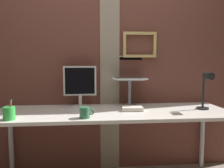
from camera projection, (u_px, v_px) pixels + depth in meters
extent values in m
cube|color=brown|center=(101.00, 56.00, 2.51)|extent=(3.26, 0.12, 2.57)
cube|color=gray|center=(110.00, 55.00, 2.45)|extent=(0.21, 0.01, 2.57)
cube|color=tan|center=(140.00, 33.00, 2.45)|extent=(0.37, 0.03, 0.03)
cube|color=tan|center=(140.00, 56.00, 2.47)|extent=(0.37, 0.03, 0.03)
cube|color=tan|center=(125.00, 45.00, 2.44)|extent=(0.03, 0.03, 0.22)
cube|color=tan|center=(155.00, 45.00, 2.47)|extent=(0.03, 0.03, 0.22)
cube|color=silver|center=(113.00, 112.00, 2.16)|extent=(2.26, 0.72, 0.03)
cylinder|color=#B2B2B7|center=(11.00, 142.00, 2.39)|extent=(0.05, 0.05, 0.72)
cylinder|color=#B2B2B7|center=(202.00, 136.00, 2.59)|extent=(0.05, 0.05, 0.72)
cylinder|color=silver|center=(80.00, 106.00, 2.36)|extent=(0.18, 0.18, 0.01)
cylinder|color=silver|center=(80.00, 100.00, 2.36)|extent=(0.04, 0.04, 0.11)
cube|color=silver|center=(80.00, 81.00, 2.34)|extent=(0.34, 0.04, 0.31)
cube|color=black|center=(80.00, 81.00, 2.32)|extent=(0.30, 0.00, 0.27)
cylinder|color=gray|center=(129.00, 105.00, 2.41)|extent=(0.14, 0.14, 0.01)
cylinder|color=gray|center=(130.00, 92.00, 2.40)|extent=(0.03, 0.03, 0.26)
cube|color=gray|center=(130.00, 80.00, 2.38)|extent=(0.28, 0.22, 0.01)
cube|color=white|center=(130.00, 79.00, 2.38)|extent=(0.35, 0.24, 0.01)
cube|color=#2D2D30|center=(129.00, 78.00, 2.40)|extent=(0.31, 0.15, 0.00)
cube|color=white|center=(128.00, 67.00, 2.51)|extent=(0.35, 0.04, 0.24)
cube|color=black|center=(128.00, 67.00, 2.50)|extent=(0.32, 0.03, 0.21)
cylinder|color=black|center=(203.00, 108.00, 2.24)|extent=(0.12, 0.12, 0.02)
cylinder|color=black|center=(203.00, 91.00, 2.22)|extent=(0.02, 0.02, 0.34)
cylinder|color=black|center=(209.00, 76.00, 2.12)|extent=(0.07, 0.11, 0.07)
cylinder|color=green|center=(9.00, 113.00, 1.82)|extent=(0.10, 0.10, 0.11)
cylinder|color=green|center=(11.00, 109.00, 1.82)|extent=(0.01, 0.02, 0.15)
cylinder|color=blue|center=(11.00, 108.00, 1.83)|extent=(0.04, 0.02, 0.16)
cylinder|color=green|center=(9.00, 111.00, 1.80)|extent=(0.03, 0.02, 0.13)
cylinder|color=red|center=(11.00, 110.00, 1.81)|extent=(0.01, 0.01, 0.14)
cylinder|color=#33724C|center=(85.00, 113.00, 1.87)|extent=(0.09, 0.09, 0.09)
torus|color=#33724C|center=(91.00, 112.00, 1.88)|extent=(0.05, 0.01, 0.05)
cube|color=silver|center=(132.00, 108.00, 2.17)|extent=(0.21, 0.15, 0.04)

